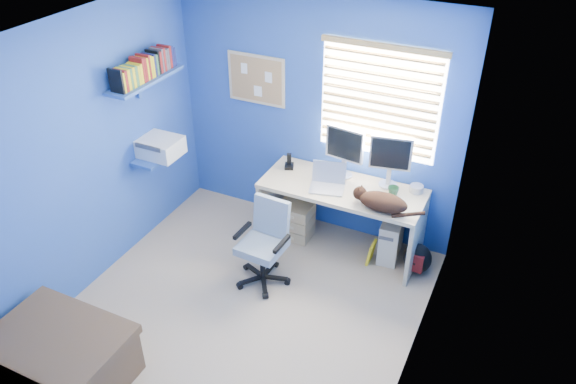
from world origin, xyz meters
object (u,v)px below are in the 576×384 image
at_px(desk, 341,218).
at_px(tower_pc, 391,237).
at_px(laptop, 327,179).
at_px(office_chair, 265,253).
at_px(cat, 383,202).

height_order(desk, tower_pc, desk).
relative_size(desk, laptop, 4.87).
distance_m(laptop, tower_pc, 0.92).
xyz_separation_m(desk, office_chair, (-0.47, -0.77, -0.06)).
height_order(laptop, office_chair, laptop).
distance_m(tower_pc, office_chair, 1.32).
distance_m(desk, cat, 0.68).
relative_size(cat, tower_pc, 1.01).
xyz_separation_m(tower_pc, office_chair, (-0.99, -0.88, 0.09)).
bearing_deg(office_chair, laptop, 62.81).
bearing_deg(office_chair, tower_pc, 41.61).
height_order(tower_pc, office_chair, office_chair).
xyz_separation_m(desk, laptop, (-0.13, -0.10, 0.48)).
bearing_deg(laptop, tower_pc, 4.09).
bearing_deg(cat, office_chair, -140.95).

